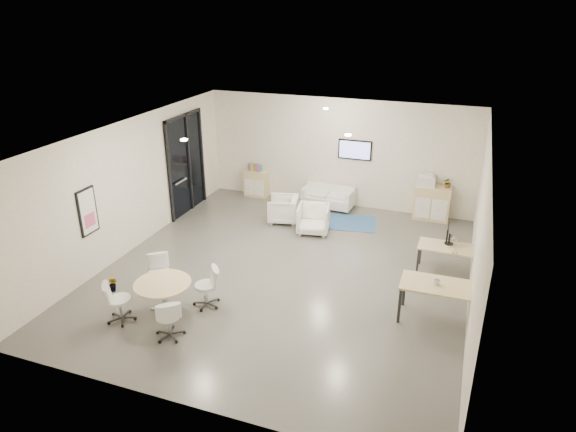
# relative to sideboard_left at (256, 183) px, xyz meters

# --- Properties ---
(room_shell) EXTENTS (9.60, 10.60, 4.80)m
(room_shell) POSITION_rel_sideboard_left_xyz_m (2.56, -4.28, 1.19)
(room_shell) COLOR #514F4A
(room_shell) RESTS_ON ground
(glass_door) EXTENTS (0.09, 1.90, 2.85)m
(glass_door) POSITION_rel_sideboard_left_xyz_m (-1.39, -1.78, 1.09)
(glass_door) COLOR black
(glass_door) RESTS_ON room_shell
(artwork) EXTENTS (0.05, 0.54, 1.04)m
(artwork) POSITION_rel_sideboard_left_xyz_m (-1.41, -5.88, 1.14)
(artwork) COLOR black
(artwork) RESTS_ON room_shell
(wall_tv) EXTENTS (0.98, 0.06, 0.58)m
(wall_tv) POSITION_rel_sideboard_left_xyz_m (3.06, 0.18, 1.34)
(wall_tv) COLOR black
(wall_tv) RESTS_ON room_shell
(ceiling_spots) EXTENTS (3.14, 4.14, 0.03)m
(ceiling_spots) POSITION_rel_sideboard_left_xyz_m (2.36, -3.45, 2.77)
(ceiling_spots) COLOR #FFEAC6
(ceiling_spots) RESTS_ON room_shell
(sideboard_left) EXTENTS (0.73, 0.38, 0.82)m
(sideboard_left) POSITION_rel_sideboard_left_xyz_m (0.00, 0.00, 0.00)
(sideboard_left) COLOR #D3BA7F
(sideboard_left) RESTS_ON room_shell
(sideboard_right) EXTENTS (0.98, 0.47, 0.98)m
(sideboard_right) POSITION_rel_sideboard_left_xyz_m (5.38, -0.05, 0.08)
(sideboard_right) COLOR #D3BA7F
(sideboard_right) RESTS_ON room_shell
(books) EXTENTS (0.43, 0.14, 0.22)m
(books) POSITION_rel_sideboard_left_xyz_m (-0.04, 0.00, 0.52)
(books) COLOR red
(books) RESTS_ON sideboard_left
(printer) EXTENTS (0.52, 0.45, 0.34)m
(printer) POSITION_rel_sideboard_left_xyz_m (5.16, -0.04, 0.73)
(printer) COLOR white
(printer) RESTS_ON sideboard_right
(loveseat) EXTENTS (1.51, 0.82, 0.55)m
(loveseat) POSITION_rel_sideboard_left_xyz_m (2.41, -0.16, -0.11)
(loveseat) COLOR silver
(loveseat) RESTS_ON room_shell
(blue_rug) EXTENTS (1.88, 1.41, 0.01)m
(blue_rug) POSITION_rel_sideboard_left_xyz_m (3.16, -1.11, -0.40)
(blue_rug) COLOR #2B5284
(blue_rug) RESTS_ON room_shell
(armchair_left) EXTENTS (0.89, 0.93, 0.81)m
(armchair_left) POSITION_rel_sideboard_left_xyz_m (1.50, -1.62, -0.01)
(armchair_left) COLOR silver
(armchair_left) RESTS_ON room_shell
(armchair_right) EXTENTS (0.94, 0.90, 0.84)m
(armchair_right) POSITION_rel_sideboard_left_xyz_m (2.52, -2.03, 0.01)
(armchair_right) COLOR silver
(armchair_right) RESTS_ON room_shell
(desk_rear) EXTENTS (1.30, 0.66, 0.68)m
(desk_rear) POSITION_rel_sideboard_left_xyz_m (6.02, -3.13, 0.20)
(desk_rear) COLOR #D3BA7F
(desk_rear) RESTS_ON room_shell
(desk_front) EXTENTS (1.53, 0.78, 0.79)m
(desk_front) POSITION_rel_sideboard_left_xyz_m (6.02, -5.12, 0.30)
(desk_front) COLOR #D3BA7F
(desk_front) RESTS_ON room_shell
(monitor) EXTENTS (0.20, 0.50, 0.44)m
(monitor) POSITION_rel_sideboard_left_xyz_m (5.97, -2.98, 0.50)
(monitor) COLOR black
(monitor) RESTS_ON desk_rear
(round_table) EXTENTS (1.12, 1.12, 0.68)m
(round_table) POSITION_rel_sideboard_left_xyz_m (0.88, -6.69, 0.18)
(round_table) COLOR #D3BA7F
(round_table) RESTS_ON room_shell
(meeting_chairs) EXTENTS (2.13, 2.13, 0.82)m
(meeting_chairs) POSITION_rel_sideboard_left_xyz_m (0.88, -6.69, 0.00)
(meeting_chairs) COLOR white
(meeting_chairs) RESTS_ON room_shell
(plant_cabinet) EXTENTS (0.28, 0.31, 0.23)m
(plant_cabinet) POSITION_rel_sideboard_left_xyz_m (5.75, -0.03, 0.69)
(plant_cabinet) COLOR #3F7F3F
(plant_cabinet) RESTS_ON sideboard_right
(plant_floor) EXTENTS (0.20, 0.35, 0.15)m
(plant_floor) POSITION_rel_sideboard_left_xyz_m (-0.60, -6.37, -0.33)
(plant_floor) COLOR #3F7F3F
(plant_floor) RESTS_ON room_shell
(cup) EXTENTS (0.16, 0.14, 0.13)m
(cup) POSITION_rel_sideboard_left_xyz_m (5.92, -5.13, 0.45)
(cup) COLOR white
(cup) RESTS_ON desk_front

